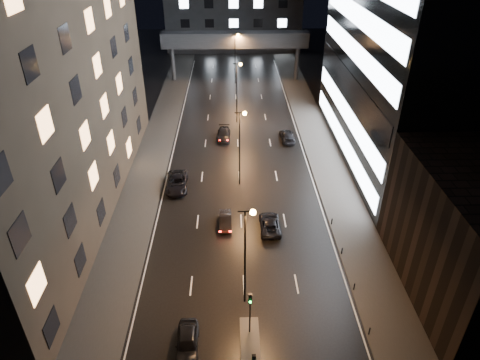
{
  "coord_description": "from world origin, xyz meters",
  "views": [
    {
      "loc": [
        -1.07,
        -19.3,
        29.67
      ],
      "look_at": [
        -0.08,
        22.51,
        4.0
      ],
      "focal_mm": 32.0,
      "sensor_mm": 36.0,
      "label": 1
    }
  ],
  "objects_px": {
    "car_away_a": "(187,342)",
    "car_away_c": "(177,183)",
    "car_toward_a": "(270,224)",
    "car_away_d": "(224,134)",
    "car_toward_b": "(287,136)",
    "car_away_b": "(225,220)"
  },
  "relations": [
    {
      "from": "car_away_b",
      "to": "car_away_d",
      "type": "xyz_separation_m",
      "value": [
        -0.37,
        22.28,
        0.08
      ]
    },
    {
      "from": "car_away_b",
      "to": "car_away_c",
      "type": "xyz_separation_m",
      "value": [
        -6.24,
        7.97,
        0.16
      ]
    },
    {
      "from": "car_away_c",
      "to": "car_toward_b",
      "type": "xyz_separation_m",
      "value": [
        15.77,
        13.49,
        -0.07
      ]
    },
    {
      "from": "car_toward_a",
      "to": "car_away_c",
      "type": "bearing_deg",
      "value": -38.24
    },
    {
      "from": "car_away_c",
      "to": "car_toward_b",
      "type": "height_order",
      "value": "car_away_c"
    },
    {
      "from": "car_away_d",
      "to": "car_toward_a",
      "type": "distance_m",
      "value": 23.69
    },
    {
      "from": "car_away_b",
      "to": "car_away_a",
      "type": "bearing_deg",
      "value": -101.95
    },
    {
      "from": "car_away_a",
      "to": "car_away_d",
      "type": "relative_size",
      "value": 0.9
    },
    {
      "from": "car_away_b",
      "to": "car_toward_b",
      "type": "relative_size",
      "value": 0.77
    },
    {
      "from": "car_away_c",
      "to": "car_toward_a",
      "type": "relative_size",
      "value": 1.19
    },
    {
      "from": "car_away_b",
      "to": "car_away_d",
      "type": "bearing_deg",
      "value": 89.27
    },
    {
      "from": "car_away_a",
      "to": "car_away_c",
      "type": "bearing_deg",
      "value": 95.68
    },
    {
      "from": "car_toward_a",
      "to": "car_away_d",
      "type": "bearing_deg",
      "value": -77.16
    },
    {
      "from": "car_toward_a",
      "to": "car_toward_b",
      "type": "bearing_deg",
      "value": -101.74
    },
    {
      "from": "car_toward_a",
      "to": "car_away_b",
      "type": "bearing_deg",
      "value": -9.4
    },
    {
      "from": "car_away_a",
      "to": "car_away_c",
      "type": "relative_size",
      "value": 0.78
    },
    {
      "from": "car_away_b",
      "to": "car_toward_a",
      "type": "bearing_deg",
      "value": -10.93
    },
    {
      "from": "car_away_a",
      "to": "car_toward_a",
      "type": "bearing_deg",
      "value": 60.8
    },
    {
      "from": "car_away_d",
      "to": "car_away_b",
      "type": "bearing_deg",
      "value": -87.47
    },
    {
      "from": "car_away_d",
      "to": "car_toward_b",
      "type": "xyz_separation_m",
      "value": [
        9.89,
        -0.82,
        0.01
      ]
    },
    {
      "from": "car_away_c",
      "to": "car_toward_a",
      "type": "distance_m",
      "value": 14.23
    },
    {
      "from": "car_away_c",
      "to": "car_away_d",
      "type": "bearing_deg",
      "value": 64.6
    }
  ]
}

